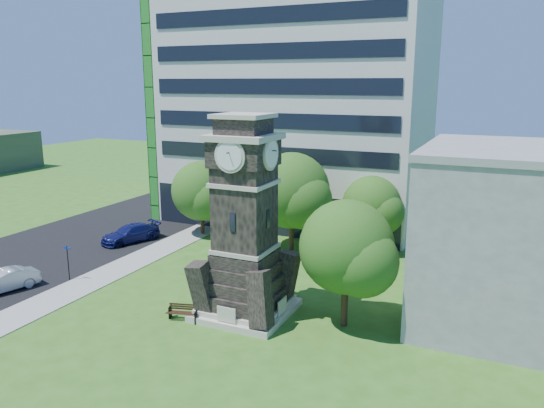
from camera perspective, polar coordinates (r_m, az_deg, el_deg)
The scene contains 14 objects.
ground at distance 33.44m, azimuth -9.11°, elevation -11.89°, with size 160.00×160.00×0.00m, color #335C1A.
sidewalk at distance 42.52m, azimuth -16.17°, elevation -6.70°, with size 3.00×70.00×0.06m, color gray.
street at distance 48.30m, azimuth -23.90°, elevation -4.98°, with size 14.00×80.00×0.02m, color black.
clock_tower at distance 31.77m, azimuth -2.93°, elevation -2.91°, with size 5.40×5.40×12.22m.
office_tall at distance 54.85m, azimuth 2.79°, elevation 13.22°, with size 26.20×15.11×28.60m.
car_street_mid at distance 40.85m, azimuth -26.84°, elevation -7.39°, with size 1.55×4.45×1.47m, color #A5A8AC.
car_street_north at distance 49.07m, azimuth -14.99°, elevation -3.08°, with size 2.17×5.34×1.55m, color #131653.
car_east_lot at distance 32.24m, azimuth 18.44°, elevation -12.13°, with size 2.17×4.71×1.31m, color #54555A.
park_bench at distance 32.86m, azimuth -9.50°, elevation -11.35°, with size 1.94×0.52×1.00m.
street_sign at distance 40.84m, azimuth -21.11°, elevation -5.55°, with size 0.62×0.06×2.57m.
tree_nw at distance 49.46m, azimuth -7.52°, elevation 1.21°, with size 6.10×5.54×6.93m.
tree_nc at distance 44.19m, azimuth 2.23°, elevation 1.19°, with size 7.02×6.38×8.35m.
tree_ne at distance 45.09m, azimuth 10.73°, elevation -0.30°, with size 5.41×4.92×6.42m.
tree_east at distance 30.54m, azimuth 8.12°, elevation -4.94°, with size 5.97×5.43×7.55m.
Camera 1 is at (17.10, -25.12, 13.96)m, focal length 35.00 mm.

